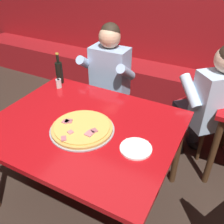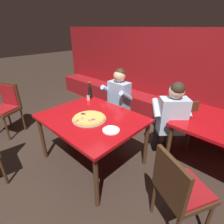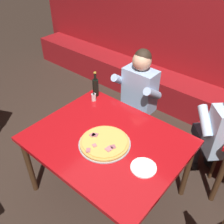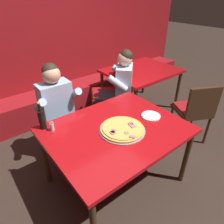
% 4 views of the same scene
% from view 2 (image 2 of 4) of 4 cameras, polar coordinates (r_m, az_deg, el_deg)
% --- Properties ---
extents(ground_plane, '(24.00, 24.00, 0.00)m').
position_cam_2_polar(ground_plane, '(2.90, -5.90, -15.26)').
color(ground_plane, '#33261E').
extents(booth_wall_panel, '(6.80, 0.16, 1.90)m').
position_cam_2_polar(booth_wall_panel, '(4.05, 17.81, 11.22)').
color(booth_wall_panel, maroon).
rests_on(booth_wall_panel, ground_plane).
extents(booth_bench, '(6.46, 0.48, 0.46)m').
position_cam_2_polar(booth_bench, '(4.01, 14.33, 0.56)').
color(booth_bench, maroon).
rests_on(booth_bench, ground_plane).
extents(main_dining_table, '(1.36, 1.10, 0.77)m').
position_cam_2_polar(main_dining_table, '(2.49, -6.63, -3.10)').
color(main_dining_table, '#422816').
rests_on(main_dining_table, ground_plane).
extents(pizza, '(0.46, 0.46, 0.05)m').
position_cam_2_polar(pizza, '(2.40, -7.47, -1.99)').
color(pizza, '#9E9EA3').
rests_on(pizza, main_dining_table).
extents(plate_white_paper, '(0.21, 0.21, 0.02)m').
position_cam_2_polar(plate_white_paper, '(2.13, -0.32, -5.91)').
color(plate_white_paper, white).
rests_on(plate_white_paper, main_dining_table).
extents(beer_bottle, '(0.07, 0.07, 0.29)m').
position_cam_2_polar(beer_bottle, '(3.09, -7.15, 6.50)').
color(beer_bottle, black).
rests_on(beer_bottle, main_dining_table).
extents(shaker_black_pepper, '(0.04, 0.04, 0.09)m').
position_cam_2_polar(shaker_black_pepper, '(3.02, -7.87, 4.53)').
color(shaker_black_pepper, silver).
rests_on(shaker_black_pepper, main_dining_table).
extents(shaker_oregano, '(0.04, 0.04, 0.09)m').
position_cam_2_polar(shaker_oregano, '(3.02, -7.61, 4.56)').
color(shaker_oregano, silver).
rests_on(shaker_oregano, main_dining_table).
extents(diner_seated_blue_shirt, '(0.53, 0.53, 1.27)m').
position_cam_2_polar(diner_seated_blue_shirt, '(3.14, 1.27, 3.59)').
color(diner_seated_blue_shirt, black).
rests_on(diner_seated_blue_shirt, ground_plane).
extents(dining_chair_far_left, '(0.59, 0.59, 0.93)m').
position_cam_2_polar(dining_chair_far_left, '(1.89, 21.00, -22.03)').
color(dining_chair_far_left, '#422816').
rests_on(dining_chair_far_left, ground_plane).
extents(dining_chair_near_left, '(0.58, 0.58, 0.97)m').
position_cam_2_polar(dining_chair_near_left, '(3.85, -31.16, 2.03)').
color(dining_chair_near_left, '#422816').
rests_on(dining_chair_near_left, ground_plane).
extents(dining_chair_far_right, '(0.60, 0.60, 0.92)m').
position_cam_2_polar(dining_chair_far_right, '(2.97, 20.44, -2.83)').
color(dining_chair_far_right, '#422816').
rests_on(dining_chair_far_right, ground_plane).
extents(diner_standing_companion, '(0.64, 0.64, 1.27)m').
position_cam_2_polar(diner_standing_companion, '(2.70, 18.37, -1.77)').
color(diner_standing_companion, black).
rests_on(diner_standing_companion, ground_plane).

